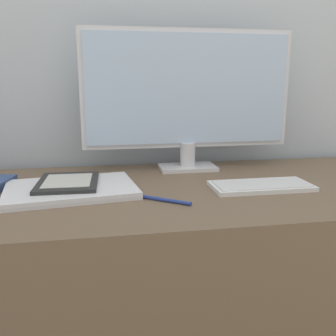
{
  "coord_description": "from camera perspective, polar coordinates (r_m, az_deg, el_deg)",
  "views": [
    {
      "loc": [
        -0.18,
        -0.72,
        0.98
      ],
      "look_at": [
        -0.01,
        0.2,
        0.76
      ],
      "focal_mm": 40.0,
      "sensor_mm": 36.0,
      "label": 1
    }
  ],
  "objects": [
    {
      "name": "desk",
      "position": [
        1.15,
        0.37,
        -20.12
      ],
      "size": [
        1.52,
        0.6,
        0.7
      ],
      "color": "brown",
      "rests_on": "ground_plane"
    },
    {
      "name": "wall_back",
      "position": [
        1.33,
        -2.55,
        22.51
      ],
      "size": [
        3.6,
        0.05,
        2.4
      ],
      "color": "#B2BCC6",
      "rests_on": "ground_plane"
    },
    {
      "name": "laptop",
      "position": [
        0.98,
        -14.56,
        -3.16
      ],
      "size": [
        0.35,
        0.27,
        0.02
      ],
      "color": "silver",
      "rests_on": "desk"
    },
    {
      "name": "monitor",
      "position": [
        1.18,
        3.09,
        11.09
      ],
      "size": [
        0.66,
        0.11,
        0.43
      ],
      "color": "silver",
      "rests_on": "desk"
    },
    {
      "name": "keyboard",
      "position": [
        1.02,
        14.0,
        -2.65
      ],
      "size": [
        0.26,
        0.12,
        0.01
      ],
      "color": "silver",
      "rests_on": "desk"
    },
    {
      "name": "ereader",
      "position": [
        1.0,
        -15.0,
        -2.09
      ],
      "size": [
        0.16,
        0.2,
        0.01
      ],
      "color": "black",
      "rests_on": "laptop"
    },
    {
      "name": "pen",
      "position": [
        0.88,
        -0.79,
        -4.85
      ],
      "size": [
        0.12,
        0.09,
        0.01
      ],
      "color": "navy",
      "rests_on": "desk"
    }
  ]
}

